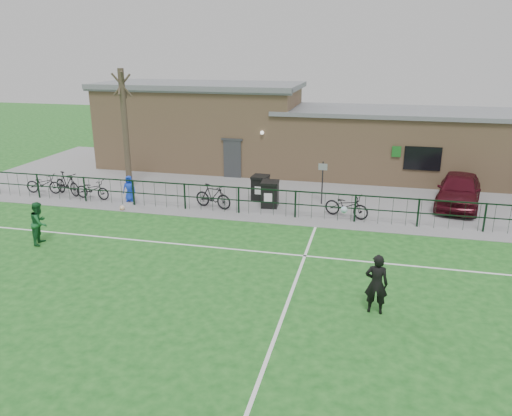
% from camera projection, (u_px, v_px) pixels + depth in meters
% --- Properties ---
extents(ground, '(90.00, 90.00, 0.00)m').
position_uv_depth(ground, '(215.00, 304.00, 14.18)').
color(ground, '#19551A').
rests_on(ground, ground).
extents(paving_strip, '(34.00, 13.00, 0.02)m').
position_uv_depth(paving_strip, '(293.00, 183.00, 26.66)').
color(paving_strip, gray).
rests_on(paving_strip, ground).
extents(pitch_line_touch, '(28.00, 0.10, 0.01)m').
position_uv_depth(pitch_line_touch, '(271.00, 217.00, 21.39)').
color(pitch_line_touch, white).
rests_on(pitch_line_touch, ground).
extents(pitch_line_mid, '(28.00, 0.10, 0.01)m').
position_uv_depth(pitch_line_mid, '(249.00, 251.00, 17.88)').
color(pitch_line_mid, white).
rests_on(pitch_line_mid, ground).
extents(pitch_line_perp, '(0.10, 16.00, 0.01)m').
position_uv_depth(pitch_line_perp, '(284.00, 312.00, 13.73)').
color(pitch_line_perp, white).
rests_on(pitch_line_perp, ground).
extents(perimeter_fence, '(28.00, 0.10, 1.20)m').
position_uv_depth(perimeter_fence, '(272.00, 203.00, 21.39)').
color(perimeter_fence, black).
rests_on(perimeter_fence, ground).
extents(bare_tree, '(0.30, 0.30, 6.00)m').
position_uv_depth(bare_tree, '(125.00, 131.00, 24.74)').
color(bare_tree, '#403427').
rests_on(bare_tree, ground).
extents(wheelie_bin_left, '(0.75, 0.84, 1.06)m').
position_uv_depth(wheelie_bin_left, '(260.00, 188.00, 23.74)').
color(wheelie_bin_left, black).
rests_on(wheelie_bin_left, paving_strip).
extents(wheelie_bin_right, '(0.79, 0.88, 1.10)m').
position_uv_depth(wheelie_bin_right, '(270.00, 195.00, 22.62)').
color(wheelie_bin_right, black).
rests_on(wheelie_bin_right, paving_strip).
extents(sign_post, '(0.07, 0.07, 2.00)m').
position_uv_depth(sign_post, '(322.00, 183.00, 22.87)').
color(sign_post, black).
rests_on(sign_post, paving_strip).
extents(car_maroon, '(2.64, 4.75, 1.53)m').
position_uv_depth(car_maroon, '(459.00, 190.00, 22.60)').
color(car_maroon, '#470C17').
rests_on(car_maroon, paving_strip).
extents(bicycle_a, '(1.87, 0.79, 0.96)m').
position_uv_depth(bicycle_a, '(44.00, 184.00, 24.72)').
color(bicycle_a, black).
rests_on(bicycle_a, paving_strip).
extents(bicycle_b, '(1.96, 1.25, 1.14)m').
position_uv_depth(bicycle_b, '(67.00, 184.00, 24.41)').
color(bicycle_b, black).
rests_on(bicycle_b, paving_strip).
extents(bicycle_c, '(1.83, 0.76, 0.94)m').
position_uv_depth(bicycle_c, '(93.00, 189.00, 23.80)').
color(bicycle_c, black).
rests_on(bicycle_c, paving_strip).
extents(bicycle_d, '(1.90, 0.95, 1.10)m').
position_uv_depth(bicycle_d, '(213.00, 196.00, 22.41)').
color(bicycle_d, black).
rests_on(bicycle_d, paving_strip).
extents(bicycle_e, '(2.06, 1.26, 1.02)m').
position_uv_depth(bicycle_e, '(347.00, 206.00, 21.22)').
color(bicycle_e, black).
rests_on(bicycle_e, paving_strip).
extents(spectator_child, '(0.67, 0.51, 1.23)m').
position_uv_depth(spectator_child, '(129.00, 188.00, 23.40)').
color(spectator_child, blue).
rests_on(spectator_child, paving_strip).
extents(goalkeeper_kick, '(1.55, 3.10, 2.11)m').
position_uv_depth(goalkeeper_kick, '(375.00, 282.00, 13.55)').
color(goalkeeper_kick, black).
rests_on(goalkeeper_kick, ground).
extents(outfield_player, '(0.77, 0.90, 1.60)m').
position_uv_depth(outfield_player, '(39.00, 223.00, 18.34)').
color(outfield_player, '#1B5F2E').
rests_on(outfield_player, ground).
extents(ball_ground, '(0.22, 0.22, 0.22)m').
position_uv_depth(ball_ground, '(122.00, 208.00, 22.28)').
color(ball_ground, white).
rests_on(ball_ground, ground).
extents(clubhouse, '(24.25, 5.40, 4.96)m').
position_uv_depth(clubhouse, '(287.00, 133.00, 28.95)').
color(clubhouse, tan).
rests_on(clubhouse, ground).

